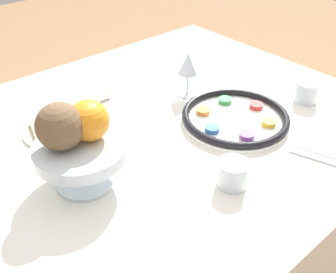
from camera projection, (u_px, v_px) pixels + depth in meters
dining_table at (167, 212)px, 1.36m from camera, size 1.24×1.07×0.75m
seder_plate at (235, 117)px, 1.12m from camera, size 0.31×0.31×0.03m
wine_glass at (188, 65)px, 1.20m from camera, size 0.06×0.06×0.14m
fruit_stand at (81, 154)px, 0.87m from camera, size 0.21×0.21×0.11m
orange_fruit at (89, 121)px, 0.85m from camera, size 0.09×0.09×0.09m
coconut at (60, 126)px, 0.82m from camera, size 0.10×0.10×0.10m
bread_plate at (55, 130)px, 1.08m from camera, size 0.17×0.17×0.02m
napkin_roll at (85, 102)px, 1.19m from camera, size 0.18×0.05×0.04m
cup_near at (233, 174)px, 0.90m from camera, size 0.07×0.07×0.06m
cup_mid at (306, 92)px, 1.21m from camera, size 0.07×0.07×0.06m
fork_left at (334, 156)px, 1.00m from camera, size 0.08×0.19×0.01m
fork_right at (328, 161)px, 0.98m from camera, size 0.08×0.19×0.01m
spoon at (82, 100)px, 1.23m from camera, size 0.17×0.08×0.01m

